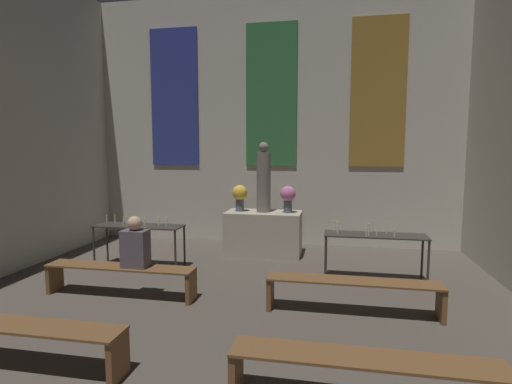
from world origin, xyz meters
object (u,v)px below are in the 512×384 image
Objects in this scene: candle_rack_left at (139,230)px; statue at (264,180)px; flower_vase_right at (288,196)px; altar at (264,233)px; pew_back_right at (353,289)px; pew_third_left at (16,335)px; pew_back_left at (120,274)px; flower_vase_left at (240,195)px; pew_third_right at (364,370)px; candle_rack_right at (375,239)px; person_seated at (135,245)px.

statue is at bearing 32.86° from candle_rack_left.
altar is at bearing 180.00° from flower_vase_right.
pew_back_right is at bearing -58.71° from altar.
pew_third_left is 1.00× the size of pew_back_left.
pew_back_left is (-1.63, -2.68, -0.10)m from altar.
altar is at bearing 0.00° from statue.
pew_third_left is (-2.11, -4.60, -0.85)m from flower_vase_right.
statue is at bearing 0.00° from flower_vase_left.
pew_back_left is (-3.25, 1.93, 0.00)m from pew_third_right.
flower_vase_left and flower_vase_right have the same top height.
person_seated reaches higher than candle_rack_right.
person_seated is at bearing -117.24° from altar.
candle_rack_left is at bearing 137.97° from pew_third_right.
flower_vase_right is (0.49, 0.00, -0.32)m from statue.
candle_rack_right reaches higher than pew_third_right.
altar is at bearing 70.54° from pew_third_left.
candle_rack_left is 0.72× the size of pew_third_right.
statue is 0.58m from flower_vase_left.
altar is 3.03m from person_seated.
pew_third_right is at bearing -90.00° from pew_back_right.
statue is 3.10m from person_seated.
flower_vase_right is at bearing 51.70° from pew_back_left.
pew_back_left and pew_back_right have the same top height.
candle_rack_right is 0.72× the size of pew_back_right.
altar is at bearing 121.29° from pew_back_right.
statue reaches higher than flower_vase_left.
pew_back_right is (2.11, -2.68, -0.85)m from flower_vase_left.
flower_vase_left is 0.24× the size of pew_back_left.
flower_vase_left is 1.00× the size of flower_vase_right.
flower_vase_right reaches higher than person_seated.
pew_third_left is 3.78m from pew_back_right.
pew_third_left is (-1.14, -4.60, -0.85)m from flower_vase_left.
flower_vase_left reaches higher than candle_rack_right.
candle_rack_right is at bearing -40.47° from flower_vase_right.
candle_rack_left is (-2.03, -1.31, -0.83)m from statue.
flower_vase_right is 0.33× the size of candle_rack_right.
person_seated is (0.25, 1.93, 0.43)m from pew_third_left.
flower_vase_left is at bearing 71.58° from person_seated.
flower_vase_right is at bearing 0.00° from statue.
pew_third_right is at bearing -70.54° from statue.
pew_back_left is at bearing -121.29° from altar.
flower_vase_left is at bearing 180.00° from altar.
statue reaches higher than pew_third_right.
statue is at bearing 58.71° from pew_back_left.
candle_rack_left is at bearing -147.14° from statue.
candle_rack_left is 4.05m from candle_rack_right.
flower_vase_left reaches higher than person_seated.
flower_vase_right is at bearing 0.00° from flower_vase_left.
altar is 2.05× the size of person_seated.
altar reaches higher than pew_back_left.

